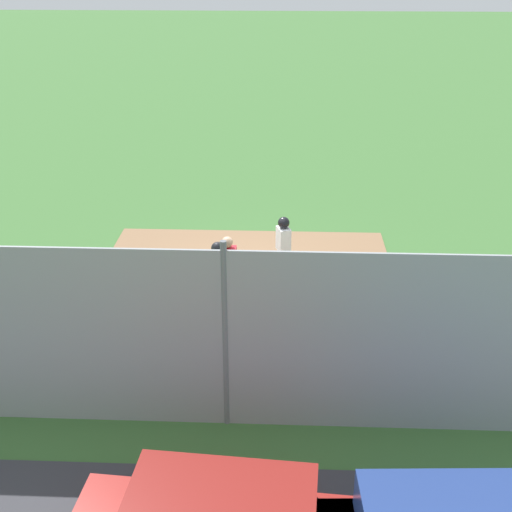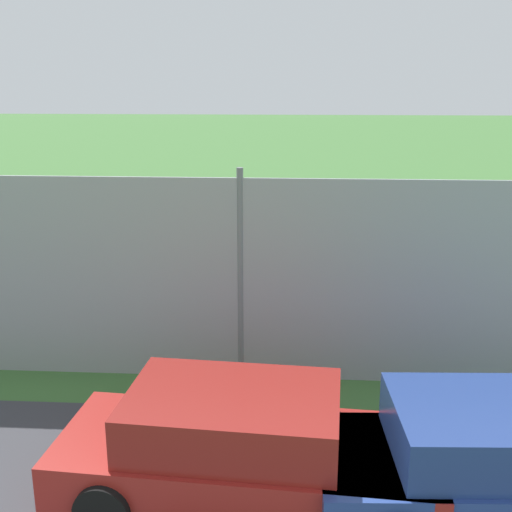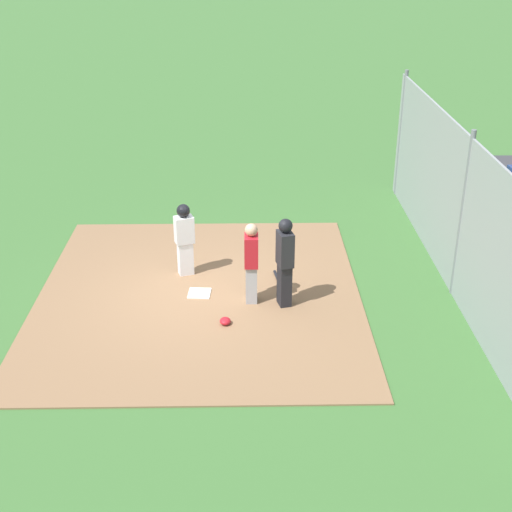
{
  "view_description": "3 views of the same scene",
  "coord_description": "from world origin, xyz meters",
  "views": [
    {
      "loc": [
        0.88,
        -14.19,
        7.37
      ],
      "look_at": [
        0.29,
        -0.52,
        0.99
      ],
      "focal_mm": 47.36,
      "sensor_mm": 36.0,
      "label": 1
    },
    {
      "loc": [
        0.84,
        -14.45,
        4.62
      ],
      "look_at": [
        -0.01,
        -1.12,
        0.9
      ],
      "focal_mm": 45.08,
      "sensor_mm": 36.0,
      "label": 2
    },
    {
      "loc": [
        -12.29,
        -0.91,
        6.73
      ],
      "look_at": [
        -0.17,
        -1.13,
        0.93
      ],
      "focal_mm": 49.05,
      "sensor_mm": 36.0,
      "label": 3
    }
  ],
  "objects": [
    {
      "name": "ground_plane",
      "position": [
        0.0,
        0.0,
        0.0
      ],
      "size": [
        140.0,
        140.0,
        0.0
      ],
      "primitive_type": "plane",
      "color": "#3D6B33"
    },
    {
      "name": "home_plate",
      "position": [
        0.0,
        0.0,
        0.04
      ],
      "size": [
        0.47,
        0.47,
        0.02
      ],
      "primitive_type": "cube",
      "rotation": [
        0.0,
        0.0,
        -0.07
      ],
      "color": "white",
      "rests_on": "dirt_infield"
    },
    {
      "name": "catcher_mask",
      "position": [
        -1.17,
        -0.54,
        0.09
      ],
      "size": [
        0.24,
        0.2,
        0.12
      ],
      "primitive_type": "ellipsoid",
      "color": "#B21923",
      "rests_on": "dirt_infield"
    },
    {
      "name": "dirt_infield",
      "position": [
        0.0,
        0.0,
        0.01
      ],
      "size": [
        7.2,
        6.4,
        0.03
      ],
      "primitive_type": "cube",
      "color": "#896647",
      "rests_on": "ground_plane"
    },
    {
      "name": "catcher",
      "position": [
        -0.3,
        -1.04,
        0.88
      ],
      "size": [
        0.38,
        0.27,
        1.63
      ],
      "rotation": [
        0.0,
        0.0,
        1.55
      ],
      "color": "#9E9EA3",
      "rests_on": "dirt_infield"
    },
    {
      "name": "backstop_fence",
      "position": [
        0.0,
        -5.08,
        1.6
      ],
      "size": [
        12.0,
        0.1,
        3.35
      ],
      "color": "#93999E",
      "rests_on": "ground_plane"
    },
    {
      "name": "baseball_bat",
      "position": [
        0.49,
        -1.6,
        0.06
      ],
      "size": [
        0.84,
        0.17,
        0.06
      ],
      "primitive_type": "cylinder",
      "rotation": [
        0.0,
        1.57,
        0.13
      ],
      "color": "black",
      "rests_on": "dirt_infield"
    },
    {
      "name": "runner",
      "position": [
        0.9,
        0.33,
        0.91
      ],
      "size": [
        0.37,
        0.44,
        1.56
      ],
      "rotation": [
        0.0,
        0.0,
        3.48
      ],
      "color": "silver",
      "rests_on": "dirt_infield"
    },
    {
      "name": "umpire",
      "position": [
        -0.45,
        -1.67,
        0.97
      ],
      "size": [
        0.43,
        0.34,
        1.79
      ],
      "rotation": [
        0.0,
        0.0,
        1.82
      ],
      "color": "black",
      "rests_on": "dirt_infield"
    }
  ]
}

